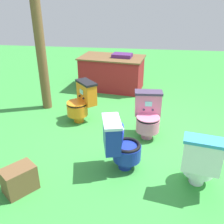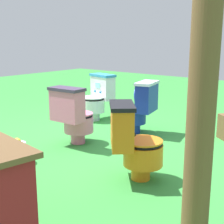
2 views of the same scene
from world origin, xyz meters
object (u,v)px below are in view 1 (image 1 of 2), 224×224
Objects in this scene: toilet_blue at (120,144)px; vendor_table at (112,73)px; small_crate at (19,179)px; lemon_bucket at (149,108)px; wooden_post at (41,53)px; toilet_pink at (148,115)px; toilet_orange at (82,102)px; toilet_white at (200,161)px.

vendor_table is at bearing 175.56° from toilet_blue.
lemon_bucket is (1.50, 2.31, -0.04)m from small_crate.
toilet_pink is at bearing -22.87° from wooden_post.
toilet_blue is 1.79m from lemon_bucket.
toilet_orange is 1.99× the size of small_crate.
toilet_blue is (-0.35, -0.90, 0.00)m from toilet_pink.
toilet_blue is 2.52m from wooden_post.
toilet_white is 1.99× the size of small_crate.
toilet_orange is at bearing -29.22° from wooden_post.
toilet_white is at bearing 114.84° from toilet_pink.
toilet_pink is at bearing -92.08° from lemon_bucket.
toilet_white reaches higher than lemon_bucket.
wooden_post is at bearing 179.39° from lemon_bucket.
toilet_white is 2.33m from toilet_orange.
small_crate is 2.75m from lemon_bucket.
vendor_table is (-0.51, 3.02, 0.02)m from toilet_blue.
toilet_pink is 0.33× the size of wooden_post.
toilet_white is 2.12m from small_crate.
small_crate is at bearing -159.23° from toilet_white.
toilet_pink is 0.46× the size of vendor_table.
lemon_bucket is at bearing -0.61° from wooden_post.
vendor_table is 0.72× the size of wooden_post.
toilet_pink is 0.97m from toilet_blue.
toilet_orange is 1.89m from small_crate.
toilet_blue is (0.82, -1.28, 0.00)m from toilet_orange.
small_crate is 1.32× the size of lemon_bucket.
vendor_table is 5.68× the size of lemon_bucket.
toilet_white is at bearing -171.57° from toilet_orange.
toilet_white reaches higher than small_crate.
toilet_pink is 1.00× the size of toilet_orange.
toilet_pink and toilet_white have the same top height.
small_crate is at bearing 41.64° from toilet_pink.
lemon_bucket is at bearing 117.59° from toilet_white.
toilet_blue is 1.99× the size of small_crate.
toilet_white is at bearing -36.94° from wooden_post.
vendor_table reaches higher than small_crate.
wooden_post is (-1.16, -1.27, 0.70)m from vendor_table.
toilet_blue is at bearing 65.25° from toilet_pink.
wooden_post is at bearing -26.48° from toilet_pink.
vendor_table is at bearing 80.37° from small_crate.
toilet_blue is 3.06m from vendor_table.
toilet_white and toilet_blue have the same top height.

